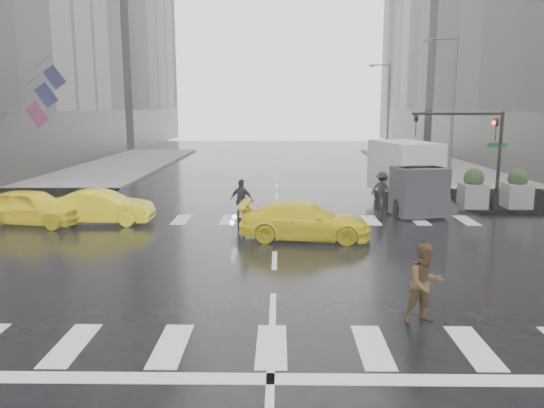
{
  "coord_description": "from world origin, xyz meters",
  "views": [
    {
      "loc": [
        0.15,
        -15.84,
        4.67
      ],
      "look_at": [
        -0.11,
        2.0,
        1.41
      ],
      "focal_mm": 35.0,
      "sensor_mm": 36.0,
      "label": 1
    }
  ],
  "objects_px": {
    "taxi_front": "(32,207)",
    "taxi_mid": "(101,207)",
    "traffic_signal_pole": "(478,141)",
    "pedestrian_brown": "(425,283)",
    "box_truck": "(408,173)"
  },
  "relations": [
    {
      "from": "taxi_front",
      "to": "taxi_mid",
      "type": "relative_size",
      "value": 1.03
    },
    {
      "from": "taxi_mid",
      "to": "traffic_signal_pole",
      "type": "bearing_deg",
      "value": -80.9
    },
    {
      "from": "pedestrian_brown",
      "to": "taxi_mid",
      "type": "distance_m",
      "value": 14.43
    },
    {
      "from": "traffic_signal_pole",
      "to": "box_truck",
      "type": "xyz_separation_m",
      "value": [
        -2.86,
        0.81,
        -1.58
      ]
    },
    {
      "from": "pedestrian_brown",
      "to": "taxi_front",
      "type": "relative_size",
      "value": 0.42
    },
    {
      "from": "traffic_signal_pole",
      "to": "taxi_mid",
      "type": "xyz_separation_m",
      "value": [
        -16.1,
        -2.8,
        -2.53
      ]
    },
    {
      "from": "box_truck",
      "to": "taxi_front",
      "type": "bearing_deg",
      "value": -177.64
    },
    {
      "from": "pedestrian_brown",
      "to": "taxi_mid",
      "type": "height_order",
      "value": "pedestrian_brown"
    },
    {
      "from": "taxi_front",
      "to": "taxi_mid",
      "type": "height_order",
      "value": "taxi_front"
    },
    {
      "from": "pedestrian_brown",
      "to": "box_truck",
      "type": "height_order",
      "value": "box_truck"
    },
    {
      "from": "pedestrian_brown",
      "to": "box_truck",
      "type": "relative_size",
      "value": 0.31
    },
    {
      "from": "taxi_mid",
      "to": "box_truck",
      "type": "xyz_separation_m",
      "value": [
        13.24,
        3.61,
        0.95
      ]
    },
    {
      "from": "taxi_front",
      "to": "box_truck",
      "type": "bearing_deg",
      "value": -65.2
    },
    {
      "from": "traffic_signal_pole",
      "to": "box_truck",
      "type": "height_order",
      "value": "traffic_signal_pole"
    },
    {
      "from": "box_truck",
      "to": "pedestrian_brown",
      "type": "bearing_deg",
      "value": -112.98
    }
  ]
}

